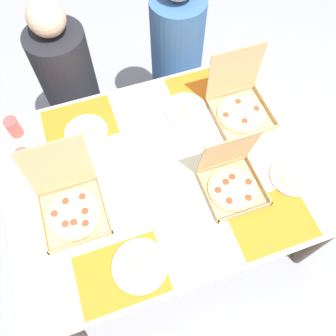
% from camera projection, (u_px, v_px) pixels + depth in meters
% --- Properties ---
extents(ground_plane, '(6.00, 6.00, 0.00)m').
position_uv_depth(ground_plane, '(168.00, 223.00, 2.31)').
color(ground_plane, gray).
extents(dining_table, '(1.51, 1.10, 0.77)m').
position_uv_depth(dining_table, '(168.00, 178.00, 1.72)').
color(dining_table, '#3F3328').
rests_on(dining_table, ground_plane).
extents(placemat_near_left, '(0.36, 0.26, 0.00)m').
position_uv_depth(placemat_near_left, '(121.00, 274.00, 1.39)').
color(placemat_near_left, orange).
rests_on(placemat_near_left, dining_table).
extents(placemat_near_right, '(0.36, 0.26, 0.00)m').
position_uv_depth(placemat_near_right, '(272.00, 221.00, 1.50)').
color(placemat_near_right, orange).
rests_on(placemat_near_right, dining_table).
extents(placemat_far_left, '(0.36, 0.26, 0.00)m').
position_uv_depth(placemat_far_left, '(79.00, 122.00, 1.75)').
color(placemat_far_left, orange).
rests_on(placemat_far_left, dining_table).
extents(placemat_far_right, '(0.36, 0.26, 0.00)m').
position_uv_depth(placemat_far_right, '(203.00, 89.00, 1.86)').
color(placemat_far_right, orange).
rests_on(placemat_far_right, dining_table).
extents(pizza_box_edge_far, '(0.28, 0.29, 0.32)m').
position_uv_depth(pizza_box_edge_far, '(240.00, 104.00, 1.75)').
color(pizza_box_edge_far, tan).
rests_on(pizza_box_edge_far, dining_table).
extents(pizza_box_center, '(0.28, 0.33, 0.31)m').
position_uv_depth(pizza_box_center, '(71.00, 204.00, 1.49)').
color(pizza_box_center, tan).
rests_on(pizza_box_center, dining_table).
extents(pizza_box_corner_right, '(0.26, 0.26, 0.29)m').
position_uv_depth(pizza_box_corner_right, '(232.00, 181.00, 1.54)').
color(pizza_box_corner_right, tan).
rests_on(pizza_box_corner_right, dining_table).
extents(plate_near_right, '(0.21, 0.21, 0.03)m').
position_uv_depth(plate_near_right, '(87.00, 132.00, 1.72)').
color(plate_near_right, white).
rests_on(plate_near_right, dining_table).
extents(plate_middle, '(0.20, 0.20, 0.03)m').
position_uv_depth(plate_middle, '(292.00, 177.00, 1.59)').
color(plate_middle, white).
rests_on(plate_middle, dining_table).
extents(plate_far_left, '(0.22, 0.22, 0.03)m').
position_uv_depth(plate_far_left, '(186.00, 110.00, 1.78)').
color(plate_far_left, white).
rests_on(plate_far_left, dining_table).
extents(plate_near_left, '(0.23, 0.23, 0.03)m').
position_uv_depth(plate_near_left, '(141.00, 266.00, 1.40)').
color(plate_near_left, white).
rests_on(plate_near_left, dining_table).
extents(cup_spare, '(0.07, 0.07, 0.10)m').
position_uv_depth(cup_spare, '(14.00, 127.00, 1.68)').
color(cup_spare, '#BF4742').
rests_on(cup_spare, dining_table).
extents(cup_dark, '(0.07, 0.07, 0.10)m').
position_uv_depth(cup_dark, '(25.00, 158.00, 1.60)').
color(cup_dark, '#BF4742').
rests_on(cup_dark, dining_table).
extents(fork_by_near_left, '(0.14, 0.15, 0.00)m').
position_uv_depth(fork_by_near_left, '(56.00, 290.00, 1.36)').
color(fork_by_near_left, '#B7B7BC').
rests_on(fork_by_near_left, dining_table).
extents(fork_by_far_right, '(0.09, 0.18, 0.00)m').
position_uv_depth(fork_by_far_right, '(149.00, 163.00, 1.64)').
color(fork_by_far_right, '#B7B7BC').
rests_on(fork_by_far_right, dining_table).
extents(diner_left_seat, '(0.32, 0.32, 1.19)m').
position_uv_depth(diner_left_seat, '(74.00, 94.00, 2.15)').
color(diner_left_seat, black).
rests_on(diner_left_seat, ground_plane).
extents(diner_right_seat, '(0.32, 0.32, 1.22)m').
position_uv_depth(diner_right_seat, '(176.00, 66.00, 2.24)').
color(diner_right_seat, '#33598C').
rests_on(diner_right_seat, ground_plane).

